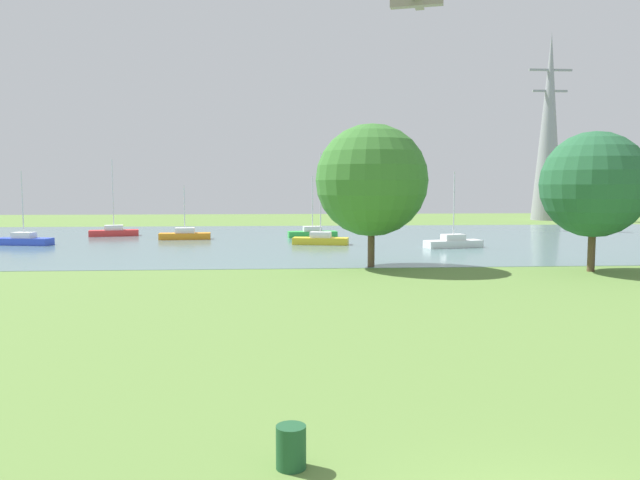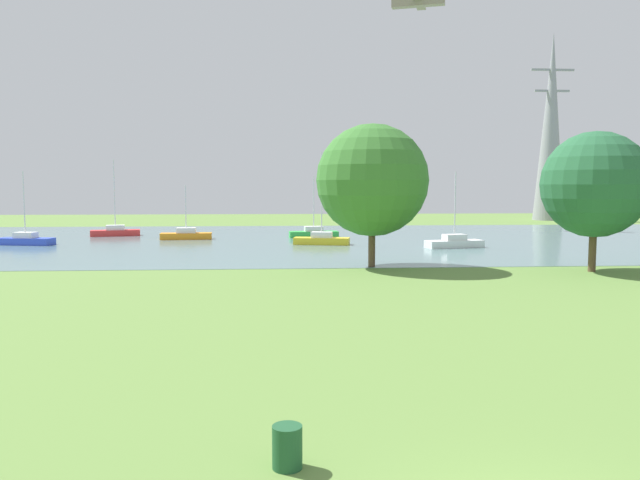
# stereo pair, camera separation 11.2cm
# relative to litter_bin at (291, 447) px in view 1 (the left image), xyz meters

# --- Properties ---
(ground_plane) EXTENTS (160.00, 160.00, 0.00)m
(ground_plane) POSITION_rel_litter_bin_xyz_m (3.69, 19.08, -0.40)
(ground_plane) COLOR olive
(litter_bin) EXTENTS (0.56, 0.56, 0.80)m
(litter_bin) POSITION_rel_litter_bin_xyz_m (0.00, 0.00, 0.00)
(litter_bin) COLOR #1E512D
(litter_bin) RESTS_ON ground
(water_surface) EXTENTS (140.00, 40.00, 0.02)m
(water_surface) POSITION_rel_litter_bin_xyz_m (3.69, 47.08, -0.39)
(water_surface) COLOR slate
(water_surface) RESTS_ON ground
(sailboat_red) EXTENTS (5.01, 2.55, 7.74)m
(sailboat_red) POSITION_rel_litter_bin_xyz_m (-16.87, 52.91, 0.07)
(sailboat_red) COLOR red
(sailboat_red) RESTS_ON water_surface
(sailboat_white) EXTENTS (5.01, 2.47, 6.28)m
(sailboat_white) POSITION_rel_litter_bin_xyz_m (14.28, 39.16, 0.05)
(sailboat_white) COLOR white
(sailboat_white) RESTS_ON water_surface
(sailboat_yellow) EXTENTS (5.00, 2.43, 7.95)m
(sailboat_yellow) POSITION_rel_litter_bin_xyz_m (3.48, 42.48, 0.08)
(sailboat_yellow) COLOR yellow
(sailboat_yellow) RESTS_ON water_surface
(sailboat_orange) EXTENTS (4.91, 1.90, 5.12)m
(sailboat_orange) POSITION_rel_litter_bin_xyz_m (-9.10, 48.51, 0.04)
(sailboat_orange) COLOR orange
(sailboat_orange) RESTS_ON water_surface
(sailboat_blue) EXTENTS (5.01, 2.49, 6.37)m
(sailboat_blue) POSITION_rel_litter_bin_xyz_m (-22.15, 43.81, 0.06)
(sailboat_blue) COLOR blue
(sailboat_blue) RESTS_ON water_surface
(sailboat_green) EXTENTS (4.91, 1.90, 6.03)m
(sailboat_green) POSITION_rel_litter_bin_xyz_m (3.18, 49.85, 0.05)
(sailboat_green) COLOR green
(sailboat_green) RESTS_ON water_surface
(tree_east_far) EXTENTS (7.08, 7.08, 9.03)m
(tree_east_far) POSITION_rel_litter_bin_xyz_m (5.68, 27.77, 5.09)
(tree_east_far) COLOR brown
(tree_east_far) RESTS_ON ground
(tree_west_near) EXTENTS (6.32, 6.32, 8.39)m
(tree_west_near) POSITION_rel_litter_bin_xyz_m (18.60, 24.78, 4.82)
(tree_west_near) COLOR brown
(tree_west_near) RESTS_ON ground
(electricity_pylon) EXTENTS (6.40, 4.40, 27.27)m
(electricity_pylon) POSITION_rel_litter_bin_xyz_m (39.45, 78.12, 13.25)
(electricity_pylon) COLOR gray
(electricity_pylon) RESTS_ON ground
(light_aircraft) EXTENTS (6.41, 8.30, 2.10)m
(light_aircraft) POSITION_rel_litter_bin_xyz_m (16.73, 65.51, 27.01)
(light_aircraft) COLOR gray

